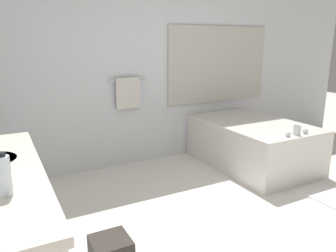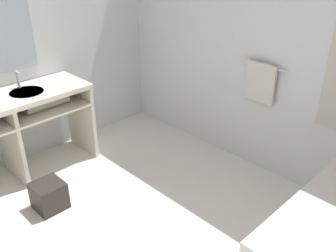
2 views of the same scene
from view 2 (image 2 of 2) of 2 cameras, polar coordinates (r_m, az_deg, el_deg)
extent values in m
cube|color=silver|center=(3.68, 19.23, 10.79)|extent=(7.40, 0.06, 2.70)
cylinder|color=silver|center=(3.81, 14.28, 8.86)|extent=(0.50, 0.02, 0.02)
cube|color=beige|center=(3.86, 13.91, 6.45)|extent=(0.32, 0.04, 0.40)
cube|color=beige|center=(3.91, -24.01, 3.45)|extent=(0.58, 1.70, 0.05)
cube|color=beige|center=(3.99, -23.46, 0.77)|extent=(0.55, 1.61, 0.02)
cylinder|color=white|center=(4.00, -20.63, 4.20)|extent=(0.33, 0.33, 0.11)
cube|color=beige|center=(4.10, -22.83, -2.29)|extent=(0.53, 0.04, 0.85)
cube|color=beige|center=(4.41, -13.09, 1.38)|extent=(0.53, 0.04, 0.85)
cylinder|color=beige|center=(4.07, -18.01, 3.43)|extent=(0.13, 0.47, 0.13)
cylinder|color=silver|center=(4.12, -21.74, 5.60)|extent=(0.04, 0.04, 0.02)
cylinder|color=silver|center=(4.09, -21.96, 6.76)|extent=(0.02, 0.02, 0.16)
cube|color=silver|center=(4.03, -21.90, 7.56)|extent=(0.07, 0.01, 0.01)
cube|color=#2D2823|center=(3.71, -17.66, -10.08)|extent=(0.27, 0.27, 0.27)
camera|label=1|loc=(3.53, -56.88, 3.57)|focal=35.00mm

